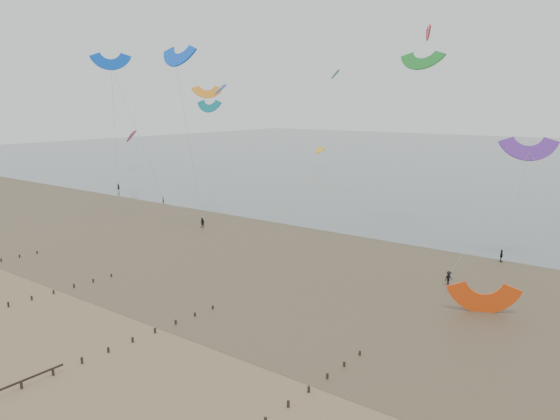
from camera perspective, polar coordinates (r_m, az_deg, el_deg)
The scene contains 6 objects.
ground at distance 56.04m, azimuth -18.91°, elevation -12.41°, with size 500.00×500.00×0.00m, color brown.
sea_and_shore at distance 81.21m, azimuth 0.00°, elevation -4.43°, with size 500.00×665.00×0.03m.
kitesurfer_lead at distance 122.23m, azimuth -12.10°, elevation 0.97°, with size 0.55×0.36×1.50m, color black.
kitesurfers at distance 78.68m, azimuth 26.79°, elevation -5.53°, with size 150.66×22.55×1.87m.
grounded_kite at distance 62.67m, azimuth 20.40°, elevation -9.97°, with size 6.26×3.28×4.77m, color #EB450E, non-canonical shape.
kites_airborne at distance 131.35m, azimuth 9.65°, elevation 11.39°, with size 248.26×108.24×42.06m.
Camera 1 is at (43.61, -27.61, 21.84)m, focal length 35.00 mm.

